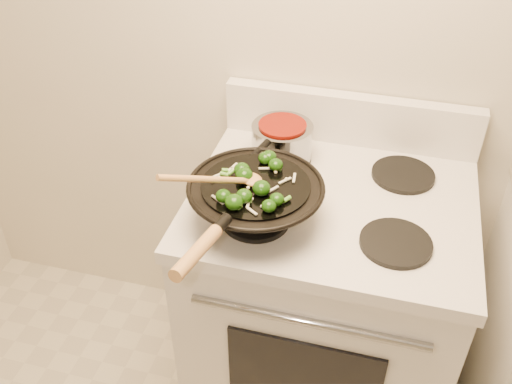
# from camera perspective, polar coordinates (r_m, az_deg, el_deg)

# --- Properties ---
(stove) EXTENTS (0.78, 0.67, 1.08)m
(stove) POSITION_cam_1_polar(r_m,az_deg,el_deg) (1.89, 6.57, -11.26)
(stove) COLOR silver
(stove) RESTS_ON ground
(wok) EXTENTS (0.35, 0.58, 0.18)m
(wok) POSITION_cam_1_polar(r_m,az_deg,el_deg) (1.44, -0.10, -0.81)
(wok) COLOR black
(wok) RESTS_ON stove
(stirfry) EXTENTS (0.22, 0.25, 0.04)m
(stirfry) POSITION_cam_1_polar(r_m,az_deg,el_deg) (1.40, -0.39, 0.89)
(stirfry) COLOR #133708
(stirfry) RESTS_ON wok
(wooden_spoon) EXTENTS (0.21, 0.23, 0.12)m
(wooden_spoon) POSITION_cam_1_polar(r_m,az_deg,el_deg) (1.37, -2.99, 1.27)
(wooden_spoon) COLOR #B27E46
(wooden_spoon) RESTS_ON wok
(saucepan) EXTENTS (0.18, 0.29, 0.11)m
(saucepan) POSITION_cam_1_polar(r_m,az_deg,el_deg) (1.69, 2.59, 5.21)
(saucepan) COLOR gray
(saucepan) RESTS_ON stove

